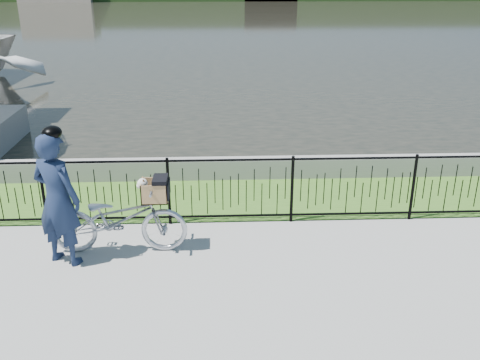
{
  "coord_description": "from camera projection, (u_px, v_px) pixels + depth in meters",
  "views": [
    {
      "loc": [
        -0.18,
        -6.35,
        3.99
      ],
      "look_at": [
        0.13,
        1.0,
        1.0
      ],
      "focal_mm": 40.0,
      "sensor_mm": 36.0,
      "label": 1
    }
  ],
  "objects": [
    {
      "name": "grass_strip",
      "position": [
        229.0,
        198.0,
        9.79
      ],
      "size": [
        60.0,
        2.0,
        0.01
      ],
      "primitive_type": "cube",
      "color": "#406C21",
      "rests_on": "ground"
    },
    {
      "name": "fence",
      "position": [
        231.0,
        190.0,
        8.65
      ],
      "size": [
        14.0,
        0.06,
        1.15
      ],
      "primitive_type": null,
      "color": "black",
      "rests_on": "ground"
    },
    {
      "name": "cyclist",
      "position": [
        57.0,
        198.0,
        7.35
      ],
      "size": [
        0.84,
        0.71,
        2.02
      ],
      "color": "#16223E",
      "rests_on": "ground"
    },
    {
      "name": "ground",
      "position": [
        234.0,
        274.0,
        7.39
      ],
      "size": [
        120.0,
        120.0,
        0.0
      ],
      "primitive_type": "plane",
      "color": "gray",
      "rests_on": "ground"
    },
    {
      "name": "quay_wall",
      "position": [
        228.0,
        168.0,
        10.65
      ],
      "size": [
        60.0,
        0.3,
        0.4
      ],
      "primitive_type": "cube",
      "color": "gray",
      "rests_on": "ground"
    },
    {
      "name": "water",
      "position": [
        219.0,
        24.0,
        37.94
      ],
      "size": [
        120.0,
        120.0,
        0.0
      ],
      "primitive_type": "plane",
      "color": "#27261D",
      "rests_on": "ground"
    },
    {
      "name": "bicycle_rig",
      "position": [
        119.0,
        218.0,
        7.8
      ],
      "size": [
        2.0,
        0.7,
        1.18
      ],
      "color": "#ADB0B9",
      "rests_on": "ground"
    }
  ]
}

